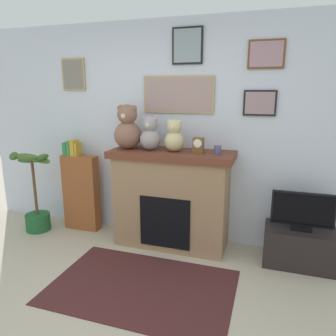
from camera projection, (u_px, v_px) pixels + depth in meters
back_wall at (168, 132)px, 3.91m from camera, size 5.20×0.15×2.60m
fireplace at (172, 198)px, 3.75m from camera, size 1.41×0.57×1.14m
bookshelf at (81, 190)px, 4.19m from camera, size 0.47×0.16×1.19m
potted_plant at (35, 197)px, 4.16m from camera, size 0.54×0.59×1.06m
tv_stand at (299, 247)px, 3.37m from camera, size 0.71×0.40×0.40m
television at (303, 212)px, 3.27m from camera, size 0.62×0.14×0.40m
area_rug at (142, 286)px, 3.02m from camera, size 1.71×1.12×0.01m
candle_jar at (218, 150)px, 3.43m from camera, size 0.08×0.08×0.09m
mantel_clock at (198, 145)px, 3.48m from camera, size 0.11×0.09×0.17m
teddy_bear_tan at (128, 129)px, 3.70m from camera, size 0.32×0.32×0.51m
teddy_bear_grey at (150, 135)px, 3.63m from camera, size 0.24×0.24×0.39m
teddy_bear_brown at (174, 137)px, 3.55m from camera, size 0.22×0.22×0.36m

